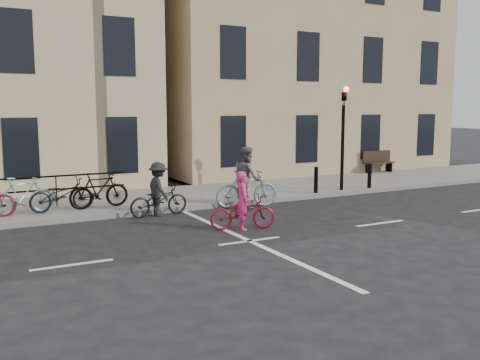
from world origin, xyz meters
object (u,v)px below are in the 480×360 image
traffic_light (343,125)px  bench (378,161)px  cyclist_grey (247,183)px  cyclist_dark (159,195)px  cyclist_pink (242,209)px

traffic_light → bench: traffic_light is taller
cyclist_grey → cyclist_dark: cyclist_grey is taller
cyclist_grey → cyclist_pink: bearing=160.8°
bench → cyclist_pink: size_ratio=0.90×
traffic_light → cyclist_dark: (-7.05, -0.56, -1.85)m
traffic_light → bench: bearing=35.2°
cyclist_grey → cyclist_dark: 2.83m
bench → cyclist_pink: bearing=-148.1°
cyclist_dark → cyclist_pink: bearing=-158.1°
cyclist_pink → cyclist_grey: cyclist_grey is taller
cyclist_grey → cyclist_dark: bearing=100.0°
traffic_light → cyclist_dark: bearing=-175.5°
cyclist_grey → bench: bearing=-54.1°
cyclist_pink → bench: bearing=-42.1°
cyclist_pink → cyclist_dark: 2.93m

